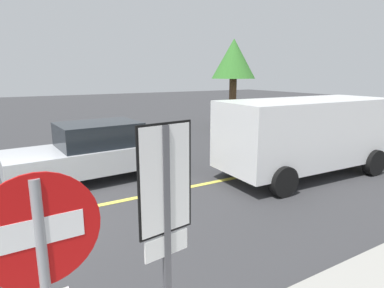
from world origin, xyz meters
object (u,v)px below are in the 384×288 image
(white_van, at_px, (305,132))
(car_yellow_crossing, at_px, (350,123))
(stop_sign, at_px, (45,283))
(tree_left_verge, at_px, (234,60))
(speed_limit_sign, at_px, (166,208))
(car_silver_approaching, at_px, (94,151))

(white_van, bearing_deg, car_yellow_crossing, 21.86)
(white_van, distance_m, car_yellow_crossing, 5.85)
(stop_sign, bearing_deg, tree_left_verge, 48.03)
(speed_limit_sign, distance_m, car_yellow_crossing, 13.18)
(white_van, distance_m, tree_left_verge, 8.78)
(stop_sign, xyz_separation_m, tree_left_verge, (10.70, 11.89, 1.98))
(car_silver_approaching, height_order, car_yellow_crossing, car_yellow_crossing)
(white_van, xyz_separation_m, tree_left_verge, (3.38, 7.77, 2.31))
(white_van, bearing_deg, stop_sign, -150.59)
(car_yellow_crossing, bearing_deg, speed_limit_sign, -152.95)
(white_van, relative_size, car_yellow_crossing, 1.24)
(white_van, bearing_deg, speed_limit_sign, -148.83)
(stop_sign, xyz_separation_m, car_silver_approaching, (1.99, 6.81, -0.79))
(speed_limit_sign, relative_size, car_silver_approaching, 0.56)
(tree_left_verge, bearing_deg, car_yellow_crossing, -70.03)
(white_van, bearing_deg, car_silver_approaching, 153.24)
(car_silver_approaching, xyz_separation_m, tree_left_verge, (8.71, 5.08, 2.78))
(car_yellow_crossing, bearing_deg, stop_sign, -153.68)
(speed_limit_sign, xyz_separation_m, car_yellow_crossing, (11.71, 5.98, -0.94))
(stop_sign, distance_m, white_van, 8.41)
(stop_sign, relative_size, white_van, 0.44)
(stop_sign, xyz_separation_m, white_van, (7.32, 4.13, -0.33))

